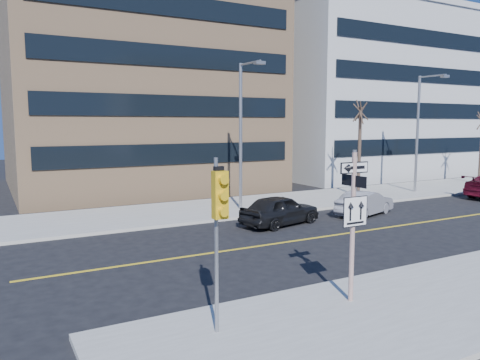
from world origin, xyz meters
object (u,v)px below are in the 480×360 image
traffic_signal (219,209)px  streetlight_b (421,126)px  sign_pole (353,217)px  parked_car_a (280,210)px  street_tree_west (361,114)px  parked_car_b (365,203)px  streetlight_a (243,126)px

traffic_signal → streetlight_b: (22.00, 13.42, 1.73)m
sign_pole → streetlight_b: bearing=36.4°
sign_pole → parked_car_a: (3.96, 9.45, -1.70)m
parked_car_a → street_tree_west: bearing=-77.8°
street_tree_west → parked_car_a: bearing=-154.2°
parked_car_a → parked_car_b: size_ratio=1.09×
streetlight_b → sign_pole: bearing=-143.6°
street_tree_west → parked_car_b: bearing=-129.4°
parked_car_b → street_tree_west: street_tree_west is taller
parked_car_b → street_tree_west: bearing=-57.5°
parked_car_a → streetlight_b: bearing=-88.4°
traffic_signal → street_tree_west: bearing=39.4°
streetlight_a → street_tree_west: 9.05m
streetlight_a → street_tree_west: size_ratio=1.26×
parked_car_a → parked_car_b: (5.33, -0.16, -0.08)m
sign_pole → streetlight_a: bearing=73.2°
streetlight_a → street_tree_west: bearing=3.5°
sign_pole → streetlight_b: streetlight_b is taller
parked_car_b → streetlight_b: size_ratio=0.50×
streetlight_a → streetlight_b: same height
parked_car_a → parked_car_b: bearing=-105.3°
traffic_signal → parked_car_b: bearing=35.4°
sign_pole → parked_car_a: sign_pole is taller
sign_pole → streetlight_a: size_ratio=0.51×
sign_pole → street_tree_west: street_tree_west is taller
sign_pole → street_tree_west: bearing=46.7°
traffic_signal → streetlight_a: streetlight_a is taller
parked_car_b → streetlight_b: (8.71, 3.99, 4.10)m
traffic_signal → streetlight_b: bearing=31.4°
streetlight_b → parked_car_a: bearing=-164.8°
parked_car_a → streetlight_b: streetlight_b is taller
parked_car_a → street_tree_west: street_tree_west is taller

